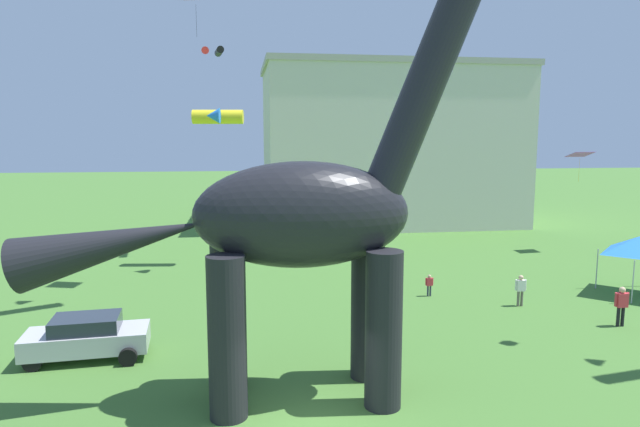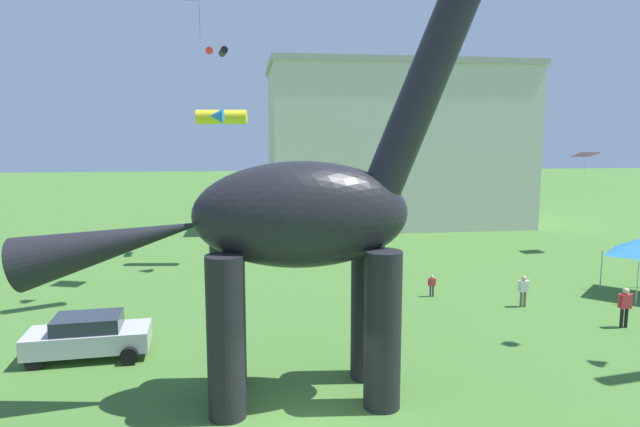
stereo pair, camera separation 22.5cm
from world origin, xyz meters
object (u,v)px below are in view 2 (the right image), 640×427
person_near_flyer (523,288)px  kite_far_right (199,0)px  kite_mid_center (221,117)px  kite_mid_left (220,51)px  dinosaur_sculpture (299,215)px  person_strolling_adult (625,304)px  person_vendor_side (432,284)px  parked_sedan_left (89,336)px  kite_near_high (585,155)px

person_near_flyer → kite_far_right: 21.39m
kite_mid_center → kite_mid_left: bearing=91.3°
kite_mid_left → kite_mid_center: 5.51m
dinosaur_sculpture → person_strolling_adult: size_ratio=9.13×
dinosaur_sculpture → kite_mid_left: 23.03m
person_near_flyer → kite_far_right: (-14.94, 6.39, 13.91)m
person_strolling_adult → kite_far_right: bearing=46.8°
person_vendor_side → parked_sedan_left: bearing=-24.4°
kite_far_right → kite_mid_center: bearing=79.4°
person_strolling_adult → kite_mid_center: (-16.94, 13.69, 8.06)m
kite_mid_left → dinosaur_sculpture: bearing=-81.8°
dinosaur_sculpture → kite_near_high: size_ratio=7.54×
dinosaur_sculpture → person_strolling_adult: dinosaur_sculpture is taller
parked_sedan_left → kite_mid_left: (4.12, 17.52, 12.58)m
parked_sedan_left → person_near_flyer: parked_sedan_left is taller
dinosaur_sculpture → kite_mid_left: bearing=91.7°
kite_far_right → kite_near_high: bearing=11.5°
person_strolling_adult → person_near_flyer: (-2.76, 3.24, -0.13)m
kite_near_high → person_strolling_adult: bearing=-116.7°
parked_sedan_left → person_vendor_side: parked_sedan_left is taller
parked_sedan_left → person_strolling_adult: bearing=-3.3°
dinosaur_sculpture → kite_near_high: dinosaur_sculpture is taller
dinosaur_sculpture → kite_mid_left: (-3.10, 21.45, 7.79)m
person_near_flyer → kite_mid_left: 23.51m
kite_mid_center → dinosaur_sculpture: bearing=-80.5°
kite_far_right → kite_mid_left: kite_far_right is taller
person_near_flyer → kite_near_high: size_ratio=0.72×
kite_far_right → parked_sedan_left: bearing=-109.0°
person_near_flyer → kite_mid_center: (-14.19, 10.45, 8.19)m
person_near_flyer → kite_mid_left: (-14.27, 13.89, 12.49)m
person_vendor_side → person_strolling_adult: size_ratio=0.65×
person_vendor_side → kite_mid_left: 20.29m
kite_near_high → kite_far_right: (-25.09, -5.09, 8.11)m
person_vendor_side → person_near_flyer: (3.67, -2.18, 0.24)m
kite_near_high → kite_far_right: 26.85m
kite_near_high → kite_mid_center: (-24.33, -1.03, 2.39)m
kite_mid_left → person_near_flyer: bearing=-44.2°
person_near_flyer → kite_far_right: kite_far_right is taller
dinosaur_sculpture → person_vendor_side: dinosaur_sculpture is taller
kite_near_high → dinosaur_sculpture: bearing=-138.2°
person_vendor_side → kite_mid_left: bearing=-93.8°
parked_sedan_left → kite_mid_left: bearing=72.3°
kite_near_high → kite_far_right: bearing=-168.5°
kite_mid_center → kite_far_right: bearing=-100.6°
parked_sedan_left → kite_mid_left: 21.96m
dinosaur_sculpture → kite_mid_center: bearing=93.0°
person_vendor_side → person_strolling_adult: 8.41m
kite_mid_left → person_vendor_side: bearing=-47.9°
person_vendor_side → kite_mid_left: kite_mid_left is taller
kite_far_right → kite_mid_left: (0.68, 7.50, -1.42)m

